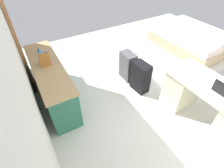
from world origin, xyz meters
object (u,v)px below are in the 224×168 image
credenza (52,83)px  suitcase_spare_grey (128,66)px  bed (191,39)px  figurine_small (39,49)px  suitcase_black (141,77)px  computer_mouse (209,82)px  desk (206,104)px

credenza → suitcase_spare_grey: 1.57m
bed → figurine_small: bearing=83.9°
bed → suitcase_spare_grey: suitcase_spare_grey is taller
suitcase_black → suitcase_spare_grey: suitcase_black is taller
bed → computer_mouse: computer_mouse is taller
suitcase_black → suitcase_spare_grey: (0.45, 0.01, -0.00)m
suitcase_spare_grey → computer_mouse: (-1.47, -0.45, 0.46)m
suitcase_black → suitcase_spare_grey: 0.45m
suitcase_black → figurine_small: figurine_small is taller
desk → suitcase_spare_grey: desk is taller
suitcase_spare_grey → figurine_small: (0.67, 1.56, 0.51)m
suitcase_spare_grey → desk: bearing=-164.1°
bed → computer_mouse: (-1.74, 1.80, 0.52)m
credenza → suitcase_black: bearing=-111.1°
desk → computer_mouse: (0.11, 0.00, 0.37)m
computer_mouse → figurine_small: size_ratio=0.91×
desk → bed: desk is taller
desk → bed: bearing=-44.2°
credenza → figurine_small: 0.67m
bed → computer_mouse: bearing=134.0°
suitcase_spare_grey → computer_mouse: computer_mouse is taller
desk → figurine_small: figurine_small is taller
figurine_small → credenza: bearing=-179.8°
credenza → figurine_small: size_ratio=16.36×
figurine_small → desk: bearing=-138.1°
bed → suitcase_black: (-0.71, 2.25, 0.07)m
suitcase_spare_grey → figurine_small: bearing=66.5°
suitcase_black → desk: bearing=-164.3°
suitcase_black → credenza: bearing=63.0°
desk → suitcase_spare_grey: (1.58, 0.46, -0.09)m
bed → suitcase_black: 2.36m
bed → figurine_small: figurine_small is taller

